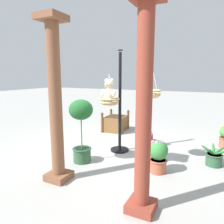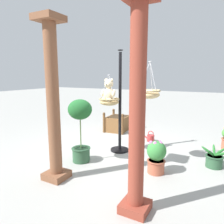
{
  "view_description": "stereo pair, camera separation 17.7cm",
  "coord_description": "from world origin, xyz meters",
  "px_view_note": "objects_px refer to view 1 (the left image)",
  "views": [
    {
      "loc": [
        -2.12,
        4.38,
        1.81
      ],
      "look_at": [
        0.0,
        0.09,
        0.96
      ],
      "focal_mm": 33.41,
      "sensor_mm": 36.0,
      "label": 1
    },
    {
      "loc": [
        -2.28,
        4.3,
        1.81
      ],
      "look_at": [
        0.0,
        0.09,
        0.96
      ],
      "focal_mm": 33.41,
      "sensor_mm": 36.0,
      "label": 2
    }
  ],
  "objects_px": {
    "potted_plant_bushy_green": "(214,158)",
    "greenhouse_pillar_far_back": "(144,114)",
    "hanging_basket_with_teddy": "(109,101)",
    "watering_can": "(149,137)",
    "teddy_bear": "(109,92)",
    "wooden_planter_box": "(116,123)",
    "greenhouse_pillar_right": "(56,105)",
    "potted_plant_tall_leafy": "(81,124)",
    "potted_plant_fern_front": "(158,156)",
    "hanging_basket_left_high": "(150,93)",
    "display_pole_central": "(120,121)"
  },
  "relations": [
    {
      "from": "wooden_planter_box",
      "to": "potted_plant_tall_leafy",
      "type": "xyz_separation_m",
      "value": [
        -0.45,
        2.6,
        0.55
      ]
    },
    {
      "from": "display_pole_central",
      "to": "watering_can",
      "type": "distance_m",
      "value": 1.29
    },
    {
      "from": "teddy_bear",
      "to": "wooden_planter_box",
      "type": "xyz_separation_m",
      "value": [
        0.74,
        -1.92,
        -1.18
      ]
    },
    {
      "from": "potted_plant_fern_front",
      "to": "potted_plant_tall_leafy",
      "type": "xyz_separation_m",
      "value": [
        1.56,
        0.23,
        0.49
      ]
    },
    {
      "from": "wooden_planter_box",
      "to": "teddy_bear",
      "type": "bearing_deg",
      "value": 111.04
    },
    {
      "from": "hanging_basket_with_teddy",
      "to": "potted_plant_bushy_green",
      "type": "relative_size",
      "value": 1.32
    },
    {
      "from": "greenhouse_pillar_far_back",
      "to": "potted_plant_fern_front",
      "type": "distance_m",
      "value": 1.58
    },
    {
      "from": "teddy_bear",
      "to": "greenhouse_pillar_far_back",
      "type": "distance_m",
      "value": 2.15
    },
    {
      "from": "hanging_basket_with_teddy",
      "to": "hanging_basket_left_high",
      "type": "xyz_separation_m",
      "value": [
        -0.96,
        0.1,
        0.22
      ]
    },
    {
      "from": "hanging_basket_left_high",
      "to": "potted_plant_bushy_green",
      "type": "height_order",
      "value": "hanging_basket_left_high"
    },
    {
      "from": "greenhouse_pillar_far_back",
      "to": "potted_plant_bushy_green",
      "type": "bearing_deg",
      "value": -113.28
    },
    {
      "from": "display_pole_central",
      "to": "potted_plant_fern_front",
      "type": "xyz_separation_m",
      "value": [
        -1.11,
        0.72,
        -0.4
      ]
    },
    {
      "from": "teddy_bear",
      "to": "watering_can",
      "type": "bearing_deg",
      "value": -113.53
    },
    {
      "from": "greenhouse_pillar_right",
      "to": "potted_plant_bushy_green",
      "type": "distance_m",
      "value": 3.26
    },
    {
      "from": "watering_can",
      "to": "greenhouse_pillar_far_back",
      "type": "bearing_deg",
      "value": 104.4
    },
    {
      "from": "hanging_basket_with_teddy",
      "to": "greenhouse_pillar_right",
      "type": "xyz_separation_m",
      "value": [
        0.23,
        1.52,
        0.09
      ]
    },
    {
      "from": "potted_plant_bushy_green",
      "to": "hanging_basket_left_high",
      "type": "bearing_deg",
      "value": 18.6
    },
    {
      "from": "greenhouse_pillar_right",
      "to": "wooden_planter_box",
      "type": "bearing_deg",
      "value": -81.45
    },
    {
      "from": "potted_plant_bushy_green",
      "to": "greenhouse_pillar_right",
      "type": "bearing_deg",
      "value": 37.0
    },
    {
      "from": "hanging_basket_with_teddy",
      "to": "watering_can",
      "type": "height_order",
      "value": "hanging_basket_with_teddy"
    },
    {
      "from": "watering_can",
      "to": "hanging_basket_with_teddy",
      "type": "bearing_deg",
      "value": 66.08
    },
    {
      "from": "potted_plant_tall_leafy",
      "to": "greenhouse_pillar_far_back",
      "type": "bearing_deg",
      "value": 148.74
    },
    {
      "from": "potted_plant_tall_leafy",
      "to": "potted_plant_bushy_green",
      "type": "distance_m",
      "value": 2.78
    },
    {
      "from": "teddy_bear",
      "to": "potted_plant_tall_leafy",
      "type": "height_order",
      "value": "teddy_bear"
    },
    {
      "from": "teddy_bear",
      "to": "watering_can",
      "type": "height_order",
      "value": "teddy_bear"
    },
    {
      "from": "wooden_planter_box",
      "to": "potted_plant_tall_leafy",
      "type": "bearing_deg",
      "value": 99.74
    },
    {
      "from": "teddy_bear",
      "to": "potted_plant_bushy_green",
      "type": "relative_size",
      "value": 0.99
    },
    {
      "from": "teddy_bear",
      "to": "potted_plant_fern_front",
      "type": "relative_size",
      "value": 0.82
    },
    {
      "from": "potted_plant_tall_leafy",
      "to": "potted_plant_fern_front",
      "type": "bearing_deg",
      "value": -171.65
    },
    {
      "from": "teddy_bear",
      "to": "potted_plant_bushy_green",
      "type": "bearing_deg",
      "value": -171.17
    },
    {
      "from": "hanging_basket_with_teddy",
      "to": "wooden_planter_box",
      "type": "height_order",
      "value": "hanging_basket_with_teddy"
    },
    {
      "from": "potted_plant_fern_front",
      "to": "potted_plant_tall_leafy",
      "type": "relative_size",
      "value": 0.47
    },
    {
      "from": "wooden_planter_box",
      "to": "potted_plant_fern_front",
      "type": "xyz_separation_m",
      "value": [
        -2.0,
        2.37,
        0.06
      ]
    },
    {
      "from": "potted_plant_fern_front",
      "to": "watering_can",
      "type": "xyz_separation_m",
      "value": [
        0.69,
        -1.77,
        -0.22
      ]
    },
    {
      "from": "greenhouse_pillar_right",
      "to": "potted_plant_tall_leafy",
      "type": "relative_size",
      "value": 2.06
    },
    {
      "from": "hanging_basket_left_high",
      "to": "watering_can",
      "type": "height_order",
      "value": "hanging_basket_left_high"
    },
    {
      "from": "potted_plant_tall_leafy",
      "to": "greenhouse_pillar_right",
      "type": "bearing_deg",
      "value": 94.7
    },
    {
      "from": "hanging_basket_with_teddy",
      "to": "watering_can",
      "type": "distance_m",
      "value": 1.81
    },
    {
      "from": "hanging_basket_with_teddy",
      "to": "greenhouse_pillar_far_back",
      "type": "bearing_deg",
      "value": 128.44
    },
    {
      "from": "hanging_basket_with_teddy",
      "to": "potted_plant_bushy_green",
      "type": "height_order",
      "value": "hanging_basket_with_teddy"
    },
    {
      "from": "hanging_basket_left_high",
      "to": "greenhouse_pillar_far_back",
      "type": "distance_m",
      "value": 1.64
    },
    {
      "from": "potted_plant_bushy_green",
      "to": "greenhouse_pillar_far_back",
      "type": "bearing_deg",
      "value": 66.72
    },
    {
      "from": "potted_plant_bushy_green",
      "to": "watering_can",
      "type": "xyz_separation_m",
      "value": [
        1.63,
        -0.98,
        -0.06
      ]
    },
    {
      "from": "potted_plant_fern_front",
      "to": "potted_plant_bushy_green",
      "type": "xyz_separation_m",
      "value": [
        -0.95,
        -0.79,
        -0.17
      ]
    },
    {
      "from": "hanging_basket_left_high",
      "to": "watering_can",
      "type": "relative_size",
      "value": 2.08
    },
    {
      "from": "greenhouse_pillar_right",
      "to": "potted_plant_tall_leafy",
      "type": "distance_m",
      "value": 0.96
    },
    {
      "from": "display_pole_central",
      "to": "greenhouse_pillar_far_back",
      "type": "xyz_separation_m",
      "value": [
        -1.19,
        1.94,
        0.6
      ]
    },
    {
      "from": "wooden_planter_box",
      "to": "watering_can",
      "type": "xyz_separation_m",
      "value": [
        -1.32,
        0.6,
        -0.16
      ]
    },
    {
      "from": "watering_can",
      "to": "greenhouse_pillar_right",
      "type": "bearing_deg",
      "value": 74.1
    },
    {
      "from": "watering_can",
      "to": "potted_plant_fern_front",
      "type": "bearing_deg",
      "value": 111.21
    }
  ]
}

